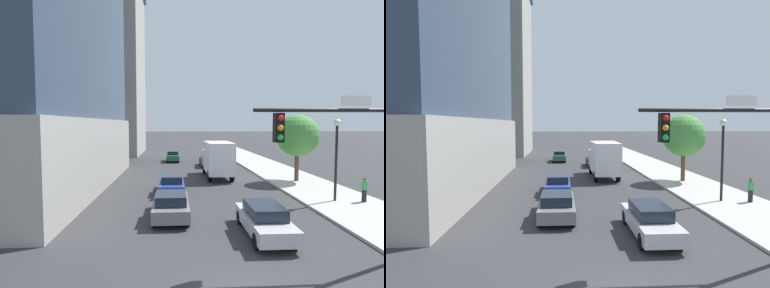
% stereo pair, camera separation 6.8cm
% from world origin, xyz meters
% --- Properties ---
extents(sidewalk, '(5.30, 120.00, 0.15)m').
position_xyz_m(sidewalk, '(8.85, 20.00, 0.07)').
color(sidewalk, '#B2AFA8').
rests_on(sidewalk, ground).
extents(construction_building, '(13.79, 18.68, 38.34)m').
position_xyz_m(construction_building, '(-14.07, 45.23, 16.92)').
color(construction_building, '#9E9B93').
rests_on(construction_building, ground).
extents(traffic_light_pole, '(5.89, 0.48, 6.13)m').
position_xyz_m(traffic_light_pole, '(4.50, 3.01, 4.32)').
color(traffic_light_pole, black).
rests_on(traffic_light_pole, sidewalk).
extents(street_lamp, '(0.44, 0.44, 5.27)m').
position_xyz_m(street_lamp, '(8.39, 11.12, 3.65)').
color(street_lamp, black).
rests_on(street_lamp, sidewalk).
extents(street_tree, '(3.64, 3.64, 5.78)m').
position_xyz_m(street_tree, '(8.70, 18.04, 4.10)').
color(street_tree, brown).
rests_on(street_tree, sidewalk).
extents(car_silver, '(1.76, 4.66, 1.46)m').
position_xyz_m(car_silver, '(2.10, 5.77, 0.74)').
color(car_silver, '#B7B7BC').
rests_on(car_silver, ground).
extents(car_green, '(1.75, 4.14, 1.44)m').
position_xyz_m(car_green, '(-2.18, 33.53, 0.73)').
color(car_green, '#1E6638').
rests_on(car_green, ground).
extents(car_black, '(1.88, 4.35, 1.44)m').
position_xyz_m(car_black, '(2.10, 28.36, 0.71)').
color(car_black, black).
rests_on(car_black, ground).
extents(car_blue, '(1.78, 4.49, 1.38)m').
position_xyz_m(car_blue, '(-2.18, 14.60, 0.69)').
color(car_blue, '#233D9E').
rests_on(car_blue, ground).
extents(car_gray, '(1.89, 4.42, 1.44)m').
position_xyz_m(car_gray, '(-2.18, 8.59, 0.72)').
color(car_gray, slate).
rests_on(car_gray, ground).
extents(box_truck, '(2.31, 6.51, 3.45)m').
position_xyz_m(box_truck, '(2.10, 20.58, 1.88)').
color(box_truck, silver).
rests_on(box_truck, ground).
extents(pedestrian_green_shirt, '(0.34, 0.34, 1.59)m').
position_xyz_m(pedestrian_green_shirt, '(10.09, 10.71, 0.95)').
color(pedestrian_green_shirt, black).
rests_on(pedestrian_green_shirt, sidewalk).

